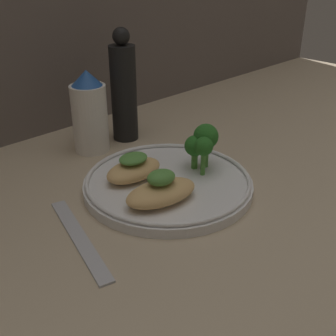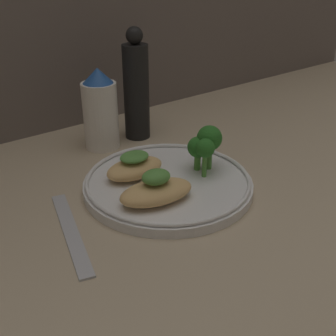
{
  "view_description": "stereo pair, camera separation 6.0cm",
  "coord_description": "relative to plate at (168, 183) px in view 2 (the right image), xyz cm",
  "views": [
    {
      "loc": [
        -37.17,
        -38.21,
        31.05
      ],
      "look_at": [
        0.0,
        0.0,
        3.4
      ],
      "focal_mm": 45.0,
      "sensor_mm": 36.0,
      "label": 1
    },
    {
      "loc": [
        -32.64,
        -42.14,
        31.05
      ],
      "look_at": [
        0.0,
        0.0,
        3.4
      ],
      "focal_mm": 45.0,
      "sensor_mm": 36.0,
      "label": 2
    }
  ],
  "objects": [
    {
      "name": "fork",
      "position": [
        -16.13,
        -1.21,
        -0.69
      ],
      "size": [
        6.48,
        18.07,
        0.6
      ],
      "color": "#B2B2B7",
      "rests_on": "ground_plane"
    },
    {
      "name": "grilled_meat_middle",
      "position": [
        -3.11,
        3.93,
        1.96
      ],
      "size": [
        9.02,
        5.43,
        3.83
      ],
      "color": "tan",
      "rests_on": "plate"
    },
    {
      "name": "broccoli_bunch",
      "position": [
        6.28,
        -0.86,
        4.74
      ],
      "size": [
        5.55,
        5.13,
        6.89
      ],
      "color": "#4C8E38",
      "rests_on": "plate"
    },
    {
      "name": "sauce_bottle",
      "position": [
        0.43,
        18.89,
        5.74
      ],
      "size": [
        5.97,
        5.97,
        14.06
      ],
      "color": "white",
      "rests_on": "ground_plane"
    },
    {
      "name": "ground_plane",
      "position": [
        0.0,
        0.0,
        -1.49
      ],
      "size": [
        180.0,
        180.0,
        1.0
      ],
      "primitive_type": "cube",
      "color": "tan"
    },
    {
      "name": "plate",
      "position": [
        0.0,
        0.0,
        0.0
      ],
      "size": [
        24.52,
        24.52,
        2.0
      ],
      "color": "white",
      "rests_on": "ground_plane"
    },
    {
      "name": "pepper_grinder",
      "position": [
        7.49,
        18.89,
        8.14
      ],
      "size": [
        4.57,
        4.57,
        19.85
      ],
      "color": "black",
      "rests_on": "ground_plane"
    },
    {
      "name": "grilled_meat_front",
      "position": [
        -4.69,
        -3.54,
        2.06
      ],
      "size": [
        10.98,
        7.25,
        4.59
      ],
      "color": "tan",
      "rests_on": "plate"
    }
  ]
}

